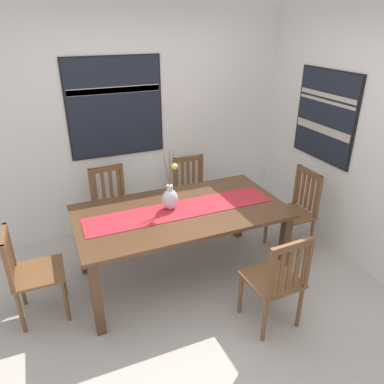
{
  "coord_description": "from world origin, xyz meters",
  "views": [
    {
      "loc": [
        -1.11,
        -2.32,
        2.42
      ],
      "look_at": [
        0.11,
        0.53,
        0.94
      ],
      "focal_mm": 34.24,
      "sensor_mm": 36.0,
      "label": 1
    }
  ],
  "objects_px": {
    "centerpiece_vase": "(170,197)",
    "chair_1": "(192,191)",
    "chair_4": "(112,206)",
    "chair_0": "(30,272)",
    "dining_table": "(181,219)",
    "chair_2": "(277,279)",
    "painting_on_back_wall": "(115,107)",
    "painting_on_side_wall": "(325,116)",
    "chair_3": "(296,209)"
  },
  "relations": [
    {
      "from": "chair_1",
      "to": "chair_4",
      "type": "bearing_deg",
      "value": -179.7
    },
    {
      "from": "chair_2",
      "to": "painting_on_back_wall",
      "type": "relative_size",
      "value": 0.82
    },
    {
      "from": "chair_1",
      "to": "chair_4",
      "type": "relative_size",
      "value": 0.97
    },
    {
      "from": "painting_on_back_wall",
      "to": "chair_4",
      "type": "bearing_deg",
      "value": -121.77
    },
    {
      "from": "chair_0",
      "to": "dining_table",
      "type": "bearing_deg",
      "value": 0.49
    },
    {
      "from": "chair_4",
      "to": "chair_1",
      "type": "bearing_deg",
      "value": 0.3
    },
    {
      "from": "chair_0",
      "to": "painting_on_side_wall",
      "type": "relative_size",
      "value": 0.88
    },
    {
      "from": "centerpiece_vase",
      "to": "chair_1",
      "type": "relative_size",
      "value": 0.66
    },
    {
      "from": "centerpiece_vase",
      "to": "chair_3",
      "type": "xyz_separation_m",
      "value": [
        1.46,
        -0.05,
        -0.41
      ]
    },
    {
      "from": "chair_2",
      "to": "painting_on_side_wall",
      "type": "distance_m",
      "value": 2.0
    },
    {
      "from": "centerpiece_vase",
      "to": "chair_0",
      "type": "xyz_separation_m",
      "value": [
        -1.3,
        -0.06,
        -0.43
      ]
    },
    {
      "from": "centerpiece_vase",
      "to": "chair_2",
      "type": "relative_size",
      "value": 0.64
    },
    {
      "from": "painting_on_back_wall",
      "to": "painting_on_side_wall",
      "type": "distance_m",
      "value": 2.33
    },
    {
      "from": "chair_0",
      "to": "chair_4",
      "type": "xyz_separation_m",
      "value": [
        0.89,
        0.92,
        0.01
      ]
    },
    {
      "from": "centerpiece_vase",
      "to": "chair_2",
      "type": "bearing_deg",
      "value": -60.36
    },
    {
      "from": "chair_0",
      "to": "chair_1",
      "type": "relative_size",
      "value": 0.98
    },
    {
      "from": "centerpiece_vase",
      "to": "painting_on_back_wall",
      "type": "relative_size",
      "value": 0.53
    },
    {
      "from": "painting_on_side_wall",
      "to": "chair_1",
      "type": "bearing_deg",
      "value": 151.61
    },
    {
      "from": "chair_4",
      "to": "painting_on_side_wall",
      "type": "relative_size",
      "value": 0.92
    },
    {
      "from": "centerpiece_vase",
      "to": "chair_1",
      "type": "distance_m",
      "value": 1.13
    },
    {
      "from": "chair_1",
      "to": "chair_2",
      "type": "bearing_deg",
      "value": -90.85
    },
    {
      "from": "centerpiece_vase",
      "to": "chair_2",
      "type": "xyz_separation_m",
      "value": [
        0.56,
        -0.99,
        -0.41
      ]
    },
    {
      "from": "dining_table",
      "to": "chair_4",
      "type": "height_order",
      "value": "chair_4"
    },
    {
      "from": "chair_1",
      "to": "painting_on_back_wall",
      "type": "bearing_deg",
      "value": 157.43
    },
    {
      "from": "painting_on_back_wall",
      "to": "painting_on_side_wall",
      "type": "relative_size",
      "value": 1.13
    },
    {
      "from": "centerpiece_vase",
      "to": "chair_2",
      "type": "height_order",
      "value": "centerpiece_vase"
    },
    {
      "from": "centerpiece_vase",
      "to": "painting_on_side_wall",
      "type": "distance_m",
      "value": 1.97
    },
    {
      "from": "painting_on_side_wall",
      "to": "centerpiece_vase",
      "type": "bearing_deg",
      "value": -174.99
    },
    {
      "from": "centerpiece_vase",
      "to": "chair_3",
      "type": "height_order",
      "value": "centerpiece_vase"
    },
    {
      "from": "chair_1",
      "to": "chair_3",
      "type": "relative_size",
      "value": 0.95
    },
    {
      "from": "centerpiece_vase",
      "to": "dining_table",
      "type": "bearing_deg",
      "value": -32.14
    },
    {
      "from": "dining_table",
      "to": "chair_2",
      "type": "relative_size",
      "value": 2.18
    },
    {
      "from": "painting_on_back_wall",
      "to": "chair_0",
      "type": "bearing_deg",
      "value": -131.08
    },
    {
      "from": "dining_table",
      "to": "chair_0",
      "type": "bearing_deg",
      "value": -179.51
    },
    {
      "from": "dining_table",
      "to": "painting_on_back_wall",
      "type": "relative_size",
      "value": 1.79
    },
    {
      "from": "dining_table",
      "to": "chair_2",
      "type": "xyz_separation_m",
      "value": [
        0.48,
        -0.93,
        -0.19
      ]
    },
    {
      "from": "chair_4",
      "to": "painting_on_side_wall",
      "type": "height_order",
      "value": "painting_on_side_wall"
    },
    {
      "from": "painting_on_back_wall",
      "to": "centerpiece_vase",
      "type": "bearing_deg",
      "value": -80.3
    },
    {
      "from": "chair_2",
      "to": "chair_4",
      "type": "relative_size",
      "value": 1.0
    },
    {
      "from": "chair_0",
      "to": "painting_on_side_wall",
      "type": "xyz_separation_m",
      "value": [
        3.19,
        0.23,
        0.98
      ]
    },
    {
      "from": "dining_table",
      "to": "chair_3",
      "type": "xyz_separation_m",
      "value": [
        1.38,
        0.0,
        -0.18
      ]
    },
    {
      "from": "chair_2",
      "to": "chair_3",
      "type": "distance_m",
      "value": 1.3
    },
    {
      "from": "centerpiece_vase",
      "to": "chair_4",
      "type": "distance_m",
      "value": 1.04
    },
    {
      "from": "chair_0",
      "to": "chair_2",
      "type": "relative_size",
      "value": 0.96
    },
    {
      "from": "centerpiece_vase",
      "to": "chair_0",
      "type": "relative_size",
      "value": 0.67
    },
    {
      "from": "chair_1",
      "to": "chair_4",
      "type": "height_order",
      "value": "chair_4"
    },
    {
      "from": "chair_1",
      "to": "painting_on_back_wall",
      "type": "height_order",
      "value": "painting_on_back_wall"
    },
    {
      "from": "painting_on_back_wall",
      "to": "chair_3",
      "type": "bearing_deg",
      "value": -36.76
    },
    {
      "from": "chair_1",
      "to": "dining_table",
      "type": "bearing_deg",
      "value": -118.81
    },
    {
      "from": "chair_2",
      "to": "centerpiece_vase",
      "type": "bearing_deg",
      "value": 119.64
    }
  ]
}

